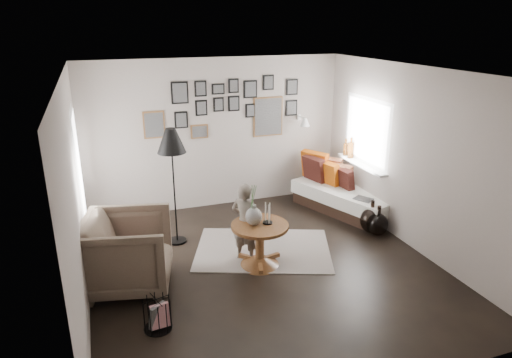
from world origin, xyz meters
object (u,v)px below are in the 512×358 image
object	(u,v)px
armchair	(128,252)
demijohn_small	(378,224)
demijohn_large	(371,220)
magazine_basket	(157,314)
child	(245,222)
daybed	(343,193)
vase	(254,213)
pedestal_table	(260,246)
floor_lamp	(171,145)

from	to	relation	value
armchair	demijohn_small	distance (m)	3.77
armchair	demijohn_large	world-z (taller)	armchair
magazine_basket	armchair	bearing A→B (deg)	101.61
demijohn_large	child	distance (m)	2.17
demijohn_large	child	xyz separation A→B (m)	(-2.13, -0.16, 0.36)
daybed	demijohn_small	xyz separation A→B (m)	(-0.00, -1.09, -0.12)
vase	demijohn_small	bearing A→B (deg)	6.15
pedestal_table	daybed	world-z (taller)	daybed
demijohn_small	floor_lamp	bearing A→B (deg)	164.65
daybed	child	world-z (taller)	child
pedestal_table	child	world-z (taller)	child
pedestal_table	child	size ratio (longest dim) A/B	0.68
floor_lamp	child	xyz separation A→B (m)	(0.80, -0.85, -0.95)
floor_lamp	magazine_basket	bearing A→B (deg)	-106.13
vase	floor_lamp	world-z (taller)	floor_lamp
daybed	armchair	xyz separation A→B (m)	(-3.75, -1.28, 0.17)
vase	demijohn_large	size ratio (longest dim) A/B	1.03
vase	child	distance (m)	0.29
vase	daybed	size ratio (longest dim) A/B	0.27
vase	armchair	xyz separation A→B (m)	(-1.63, 0.04, -0.30)
pedestal_table	demijohn_small	xyz separation A→B (m)	(2.04, 0.25, -0.10)
armchair	magazine_basket	distance (m)	1.03
floor_lamp	demijohn_small	bearing A→B (deg)	-15.35
magazine_basket	demijohn_large	distance (m)	3.74
daybed	demijohn_large	world-z (taller)	daybed
vase	armchair	bearing A→B (deg)	178.75
vase	demijohn_small	size ratio (longest dim) A/B	1.13
armchair	demijohn_small	world-z (taller)	armchair
magazine_basket	pedestal_table	bearing A→B (deg)	31.15
armchair	floor_lamp	bearing A→B (deg)	-24.07
daybed	floor_lamp	size ratio (longest dim) A/B	1.17
pedestal_table	demijohn_large	xyz separation A→B (m)	(2.00, 0.37, -0.07)
demijohn_large	demijohn_small	bearing A→B (deg)	-71.10
armchair	demijohn_large	size ratio (longest dim) A/B	1.95
daybed	magazine_basket	distance (m)	4.20
vase	floor_lamp	size ratio (longest dim) A/B	0.31
demijohn_small	magazine_basket	bearing A→B (deg)	-161.90
pedestal_table	vase	distance (m)	0.50
magazine_basket	child	xyz separation A→B (m)	(1.37, 1.12, 0.38)
floor_lamp	demijohn_small	xyz separation A→B (m)	(2.98, -0.82, -1.33)
floor_lamp	magazine_basket	distance (m)	2.45
demijohn_large	demijohn_small	xyz separation A→B (m)	(0.04, -0.12, -0.02)
magazine_basket	demijohn_large	world-z (taller)	demijohn_large
demijohn_small	child	bearing A→B (deg)	-179.03
vase	floor_lamp	distance (m)	1.54
armchair	child	size ratio (longest dim) A/B	0.92
daybed	child	xyz separation A→B (m)	(-2.18, -1.12, 0.26)
floor_lamp	child	world-z (taller)	floor_lamp
demijohn_small	child	xyz separation A→B (m)	(-2.18, -0.04, 0.38)
armchair	daybed	bearing A→B (deg)	-57.91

